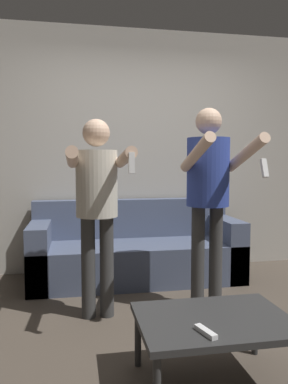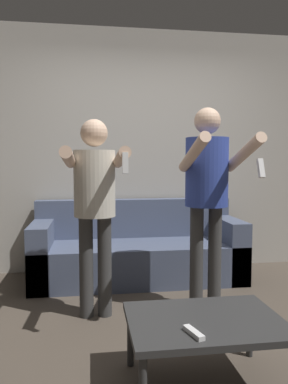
{
  "view_description": "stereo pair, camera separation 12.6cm",
  "coord_description": "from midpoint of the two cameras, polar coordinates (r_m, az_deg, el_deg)",
  "views": [
    {
      "loc": [
        -0.73,
        -2.48,
        1.22
      ],
      "look_at": [
        -0.11,
        0.85,
        0.95
      ],
      "focal_mm": 35.0,
      "sensor_mm": 36.0,
      "label": 1
    },
    {
      "loc": [
        -0.6,
        -2.5,
        1.22
      ],
      "look_at": [
        -0.11,
        0.85,
        0.95
      ],
      "focal_mm": 35.0,
      "sensor_mm": 36.0,
      "label": 2
    }
  ],
  "objects": [
    {
      "name": "ground_plane",
      "position": [
        2.85,
        6.41,
        -20.86
      ],
      "size": [
        14.0,
        14.0,
        0.0
      ],
      "primitive_type": "plane",
      "color": "#4C4238"
    },
    {
      "name": "couch",
      "position": [
        3.97,
        -0.08,
        -9.2
      ],
      "size": [
        2.13,
        0.79,
        0.81
      ],
      "color": "#4C5670",
      "rests_on": "ground_plane"
    },
    {
      "name": "coffee_table",
      "position": [
        2.18,
        11.02,
        -19.32
      ],
      "size": [
        0.84,
        0.61,
        0.38
      ],
      "color": "#2D2D2D",
      "rests_on": "ground_plane"
    },
    {
      "name": "remote_on_table",
      "position": [
        1.97,
        9.52,
        -20.4
      ],
      "size": [
        0.08,
        0.15,
        0.02
      ],
      "color": "white",
      "rests_on": "coffee_table"
    },
    {
      "name": "person_standing_left",
      "position": [
        2.9,
        -6.28,
        -0.39
      ],
      "size": [
        0.44,
        0.8,
        1.55
      ],
      "color": "#383838",
      "rests_on": "ground_plane"
    },
    {
      "name": "wall_back",
      "position": [
        4.29,
        0.6,
        6.27
      ],
      "size": [
        6.4,
        0.06,
        2.7
      ],
      "color": "#B7B2A8",
      "rests_on": "ground_plane"
    },
    {
      "name": "person_standing_right",
      "position": [
        3.06,
        10.8,
        1.22
      ],
      "size": [
        0.47,
        0.77,
        1.66
      ],
      "color": "#383838",
      "rests_on": "ground_plane"
    }
  ]
}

